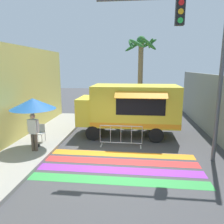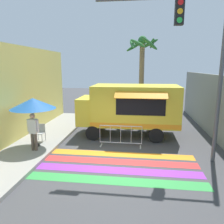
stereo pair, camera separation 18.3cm
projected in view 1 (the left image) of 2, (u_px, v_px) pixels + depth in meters
The scene contains 11 objects.
ground_plane at pixel (118, 160), 9.01m from camera, with size 60.00×60.00×0.00m, color #424244.
sidewalk_left at pixel (1, 153), 9.55m from camera, with size 4.40×16.00×0.15m.
concrete_wall_right at pixel (219, 109), 11.06m from camera, with size 0.20×16.00×3.35m.
crosswalk_painted at pixel (117, 166), 8.45m from camera, with size 6.40×2.84×0.01m.
food_truck at pixel (127, 106), 11.95m from camera, with size 5.38×2.78×2.79m.
traffic_signal_pole at pixel (197, 46), 8.15m from camera, with size 4.93×0.29×6.58m.
patio_umbrella at pixel (33, 104), 9.70m from camera, with size 2.00×2.00×2.25m.
folding_chair at pixel (40, 131), 10.68m from camera, with size 0.41×0.41×0.86m.
vendor_person at pixel (33, 130), 9.38m from camera, with size 0.53×0.22×1.67m.
barricade_front at pixel (121, 136), 10.40m from camera, with size 2.03×0.44×1.04m.
palm_tree at pixel (141, 62), 15.09m from camera, with size 2.35×2.39×5.82m.
Camera 1 is at (0.67, -8.40, 3.76)m, focal length 35.00 mm.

